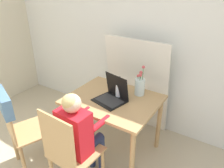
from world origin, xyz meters
The scene contains 9 objects.
wall_back centered at (0.00, 2.23, 1.25)m, with size 6.40×0.05×2.50m.
dining_table centered at (-0.04, 1.48, 0.61)m, with size 0.95×0.76×0.71m.
chair_occupied centered at (-0.05, 0.80, 0.48)m, with size 0.42×0.42×0.94m.
chair_spare centered at (-0.69, 0.75, 0.63)m, with size 0.53×0.55×0.95m.
person_seated centered at (-0.04, 0.92, 0.65)m, with size 0.32×0.44×1.05m.
laptop centered at (-0.03, 1.46, 0.77)m, with size 0.36×0.33×0.27m.
flower_vase centered at (0.16, 1.72, 0.81)m, with size 0.11×0.11×0.34m.
water_bottle centered at (-0.01, 1.55, 0.82)m, with size 0.07×0.07×0.23m.
cardboard_panel centered at (-0.06, 2.08, 0.62)m, with size 0.85×0.19×1.24m.
Camera 1 is at (1.04, -0.22, 1.88)m, focal length 35.00 mm.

